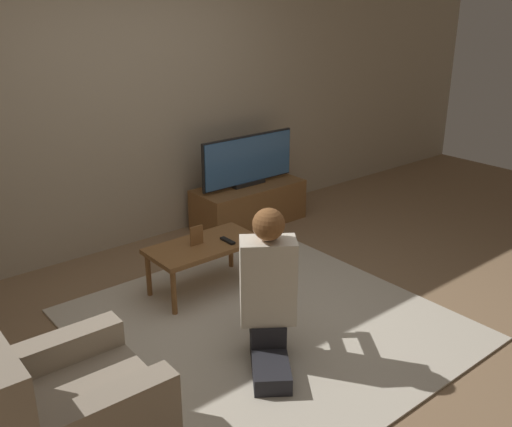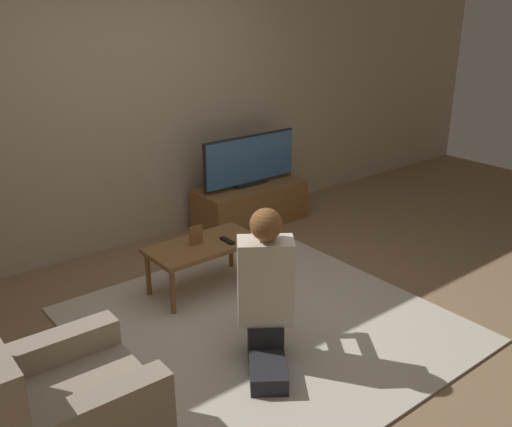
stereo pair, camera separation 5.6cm
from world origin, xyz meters
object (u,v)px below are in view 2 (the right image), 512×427
Objects in this scene: coffee_table at (204,249)px; person_kneeling at (266,288)px; tv at (250,160)px; armchair at (61,423)px.

person_kneeling is (-0.20, -0.99, 0.15)m from coffee_table.
tv is 1.48m from coffee_table.
tv is 1.08× the size of person_kneeling.
coffee_table is 1.91m from armchair.
person_kneeling reaches higher than coffee_table.
tv reaches higher than armchair.
person_kneeling is at bearing -83.97° from armchair.
tv reaches higher than coffee_table.
armchair is at bearing 40.79° from person_kneeling.
person_kneeling is (-1.35, -1.88, -0.16)m from tv.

